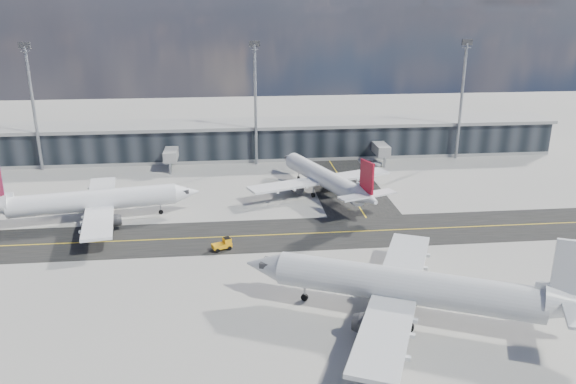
# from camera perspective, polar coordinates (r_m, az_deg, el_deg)

# --- Properties ---
(ground) EXTENTS (300.00, 300.00, 0.00)m
(ground) POSITION_cam_1_polar(r_m,az_deg,el_deg) (91.03, -1.67, -5.37)
(ground) COLOR gray
(ground) RESTS_ON ground
(taxiway_lanes) EXTENTS (180.00, 63.00, 0.03)m
(taxiway_lanes) POSITION_cam_1_polar(r_m,az_deg,el_deg) (101.21, 0.08, -2.80)
(taxiway_lanes) COLOR black
(taxiway_lanes) RESTS_ON ground
(terminal_concourse) EXTENTS (152.00, 19.80, 8.80)m
(terminal_concourse) POSITION_cam_1_polar(r_m,az_deg,el_deg) (141.84, -3.36, 5.23)
(terminal_concourse) COLOR black
(terminal_concourse) RESTS_ON ground
(floodlight_masts) EXTENTS (102.50, 0.70, 28.90)m
(floodlight_masts) POSITION_cam_1_polar(r_m,az_deg,el_deg) (132.76, -3.33, 9.37)
(floodlight_masts) COLOR gray
(floodlight_masts) RESTS_ON ground
(airliner_af) EXTENTS (38.16, 32.69, 11.32)m
(airliner_af) POSITION_cam_1_polar(r_m,az_deg,el_deg) (105.36, -19.42, -0.87)
(airliner_af) COLOR white
(airliner_af) RESTS_ON ground
(airliner_redtail) EXTENTS (30.65, 35.47, 10.84)m
(airliner_redtail) POSITION_cam_1_polar(r_m,az_deg,el_deg) (113.08, 3.74, 1.42)
(airliner_redtail) COLOR white
(airliner_redtail) RESTS_ON ground
(airliner_near) EXTENTS (40.91, 35.33, 12.69)m
(airliner_near) POSITION_cam_1_polar(r_m,az_deg,el_deg) (71.00, 12.34, -9.43)
(airliner_near) COLOR silver
(airliner_near) RESTS_ON ground
(baggage_tug) EXTENTS (3.34, 2.44, 1.89)m
(baggage_tug) POSITION_cam_1_polar(r_m,az_deg,el_deg) (89.47, -6.57, -5.28)
(baggage_tug) COLOR #FBA40D
(baggage_tug) RESTS_ON ground
(service_van) EXTENTS (4.77, 5.33, 1.37)m
(service_van) POSITION_cam_1_polar(r_m,az_deg,el_deg) (136.25, 8.62, 3.00)
(service_van) COLOR white
(service_van) RESTS_ON ground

